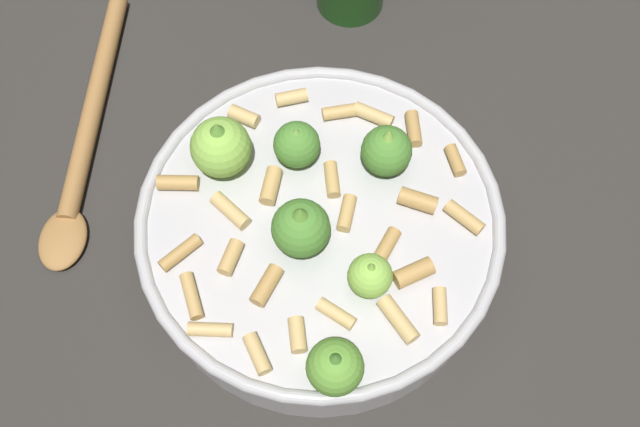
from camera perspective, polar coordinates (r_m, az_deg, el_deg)
ground_plane at (r=0.61m, az=-0.00°, el=-2.75°), size 2.40×2.40×0.00m
cooking_pan at (r=0.58m, az=-0.08°, el=-1.33°), size 0.26×0.26×0.11m
wooden_spoon at (r=0.67m, az=-16.35°, el=5.08°), size 0.22×0.18×0.02m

